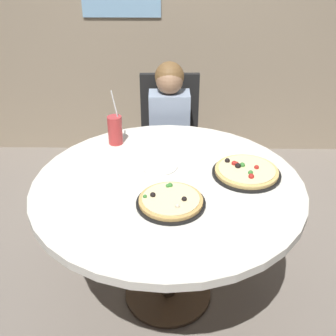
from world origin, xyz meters
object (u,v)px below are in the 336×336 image
(chair_wooden, at_px, (169,137))
(pizza_veggie, at_px, (171,201))
(diner_child, at_px, (169,155))
(dining_table, at_px, (168,198))
(soda_cup, at_px, (115,130))
(plate_small, at_px, (160,166))
(pizza_cheese, at_px, (246,172))

(chair_wooden, distance_m, pizza_veggie, 1.13)
(chair_wooden, height_order, pizza_veggie, chair_wooden)
(chair_wooden, distance_m, diner_child, 0.19)
(dining_table, height_order, soda_cup, soda_cup)
(plate_small, bearing_deg, pizza_cheese, -8.78)
(pizza_veggie, height_order, plate_small, pizza_veggie)
(pizza_veggie, height_order, pizza_cheese, pizza_cheese)
(dining_table, relative_size, pizza_cheese, 3.85)
(dining_table, distance_m, soda_cup, 0.53)
(chair_wooden, xyz_separation_m, pizza_cheese, (0.38, -0.86, 0.24))
(chair_wooden, xyz_separation_m, diner_child, (0.00, -0.18, -0.05))
(pizza_veggie, distance_m, soda_cup, 0.66)
(diner_child, xyz_separation_m, pizza_veggie, (0.01, -0.93, 0.28))
(diner_child, bearing_deg, plate_small, -94.22)
(dining_table, distance_m, pizza_cheese, 0.40)
(soda_cup, bearing_deg, diner_child, 49.42)
(chair_wooden, relative_size, pizza_cheese, 2.83)
(diner_child, relative_size, pizza_cheese, 3.23)
(pizza_veggie, relative_size, pizza_cheese, 0.91)
(pizza_veggie, bearing_deg, plate_small, 100.28)
(plate_small, bearing_deg, pizza_veggie, -79.72)
(dining_table, height_order, chair_wooden, chair_wooden)
(soda_cup, bearing_deg, pizza_cheese, -25.88)
(dining_table, relative_size, soda_cup, 4.21)
(pizza_veggie, bearing_deg, pizza_cheese, 34.49)
(chair_wooden, bearing_deg, pizza_cheese, -65.87)
(soda_cup, distance_m, plate_small, 0.37)
(dining_table, xyz_separation_m, pizza_veggie, (0.01, -0.18, 0.11))
(chair_wooden, height_order, pizza_cheese, chair_wooden)
(pizza_veggie, relative_size, soda_cup, 1.00)
(dining_table, xyz_separation_m, pizza_cheese, (0.38, 0.08, 0.11))
(pizza_veggie, distance_m, plate_small, 0.32)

